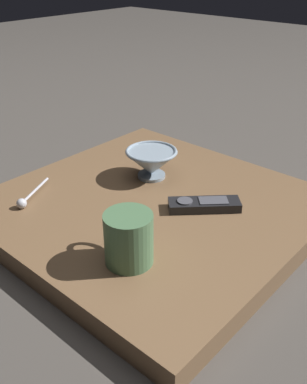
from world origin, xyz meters
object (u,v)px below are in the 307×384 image
at_px(coffee_mug, 128,238).
at_px(tv_remote_near, 204,205).
at_px(teaspoon, 26,200).
at_px(cereal_bowl, 151,162).

bearing_deg(coffee_mug, tv_remote_near, -88.99).
bearing_deg(teaspoon, tv_remote_near, -141.24).
bearing_deg(tv_remote_near, cereal_bowl, -11.42).
height_order(cereal_bowl, coffee_mug, coffee_mug).
distance_m(coffee_mug, teaspoon, 0.31).
height_order(coffee_mug, teaspoon, coffee_mug).
distance_m(coffee_mug, tv_remote_near, 0.24).
bearing_deg(coffee_mug, teaspoon, 1.63).
xyz_separation_m(cereal_bowl, teaspoon, (0.12, 0.28, -0.03)).
bearing_deg(cereal_bowl, tv_remote_near, 168.58).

